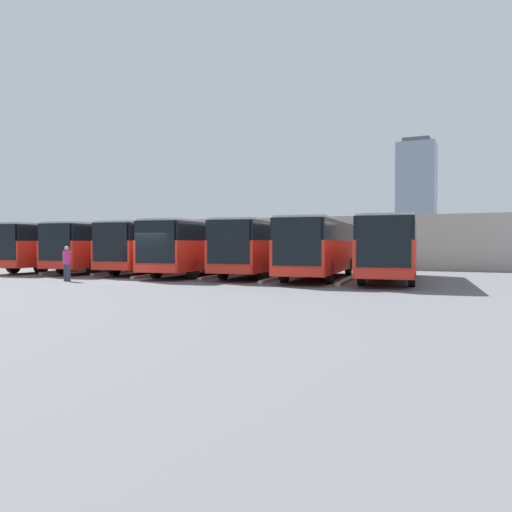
% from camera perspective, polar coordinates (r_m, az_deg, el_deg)
% --- Properties ---
extents(ground_plane, '(600.00, 600.00, 0.00)m').
position_cam_1_polar(ground_plane, '(26.77, -11.90, -2.78)').
color(ground_plane, '#5B5B60').
extents(bus_0, '(3.74, 11.33, 3.26)m').
position_cam_1_polar(bus_0, '(26.98, 15.12, 1.10)').
color(bus_0, red).
rests_on(bus_0, ground_plane).
extents(curb_divider_0, '(0.88, 5.87, 0.15)m').
position_cam_1_polar(curb_divider_0, '(25.83, 10.31, -2.76)').
color(curb_divider_0, '#9E9E99').
rests_on(curb_divider_0, ground_plane).
extents(bus_1, '(3.74, 11.33, 3.26)m').
position_cam_1_polar(bus_1, '(27.79, 7.30, 1.14)').
color(bus_1, red).
rests_on(bus_1, ground_plane).
extents(curb_divider_1, '(0.88, 5.87, 0.15)m').
position_cam_1_polar(curb_divider_1, '(26.95, 2.37, -2.56)').
color(curb_divider_1, '#9E9E99').
rests_on(curb_divider_1, ground_plane).
extents(bus_2, '(3.74, 11.33, 3.26)m').
position_cam_1_polar(bus_2, '(29.79, 0.67, 1.18)').
color(bus_2, red).
rests_on(bus_2, ground_plane).
extents(curb_divider_2, '(0.88, 5.87, 0.15)m').
position_cam_1_polar(curb_divider_2, '(29.22, -4.07, -2.25)').
color(curb_divider_2, '#9E9E99').
rests_on(curb_divider_2, ground_plane).
extents(bus_3, '(3.74, 11.33, 3.26)m').
position_cam_1_polar(bus_3, '(30.87, -6.41, 1.18)').
color(bus_3, red).
rests_on(bus_3, ground_plane).
extents(curb_divider_3, '(0.88, 5.87, 0.15)m').
position_cam_1_polar(curb_divider_3, '(30.59, -11.06, -2.11)').
color(curb_divider_3, '#9E9E99').
rests_on(curb_divider_3, ground_plane).
extents(bus_4, '(3.74, 11.33, 3.26)m').
position_cam_1_polar(bus_4, '(33.83, -11.06, 1.18)').
color(bus_4, red).
rests_on(bus_4, ground_plane).
extents(curb_divider_4, '(0.88, 5.87, 0.15)m').
position_cam_1_polar(curb_divider_4, '(33.75, -15.31, -1.80)').
color(curb_divider_4, '#9E9E99').
rests_on(curb_divider_4, ground_plane).
extents(bus_5, '(3.74, 11.33, 3.26)m').
position_cam_1_polar(bus_5, '(35.91, -16.36, 1.16)').
color(bus_5, red).
rests_on(bus_5, ground_plane).
extents(curb_divider_5, '(0.88, 5.87, 0.15)m').
position_cam_1_polar(curb_divider_5, '(36.05, -20.36, -1.64)').
color(curb_divider_5, '#9E9E99').
rests_on(curb_divider_5, ground_plane).
extents(bus_6, '(3.74, 11.33, 3.26)m').
position_cam_1_polar(bus_6, '(38.14, -21.23, 1.14)').
color(bus_6, red).
rests_on(bus_6, ground_plane).
extents(pedestrian, '(0.45, 0.45, 1.82)m').
position_cam_1_polar(pedestrian, '(27.48, -20.79, -0.69)').
color(pedestrian, '#38384C').
rests_on(pedestrian, ground_plane).
extents(station_building, '(41.74, 14.66, 4.09)m').
position_cam_1_polar(station_building, '(46.96, 4.74, 1.59)').
color(station_building, '#A8A399').
rests_on(station_building, ground_plane).
extents(office_tower, '(18.40, 18.40, 54.23)m').
position_cam_1_polar(office_tower, '(264.68, 17.88, 6.71)').
color(office_tower, '#7F8EA3').
rests_on(office_tower, ground_plane).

